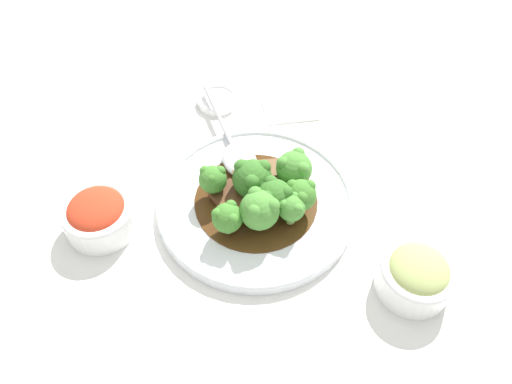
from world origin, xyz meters
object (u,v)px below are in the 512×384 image
at_px(beef_strip_0, 233,201).
at_px(broccoli_floret_1, 227,218).
at_px(main_plate, 256,202).
at_px(beef_strip_1, 276,192).
at_px(side_bowl_kimchi, 98,215).
at_px(beef_strip_2, 253,171).
at_px(broccoli_floret_4, 292,208).
at_px(side_bowl_appetizer, 416,275).
at_px(broccoli_floret_2, 259,210).
at_px(broccoli_floret_6, 213,179).
at_px(broccoli_floret_5, 275,196).
at_px(broccoli_floret_7, 294,168).
at_px(sauce_dish, 217,100).
at_px(serving_spoon, 237,154).
at_px(broccoli_floret_0, 252,178).
at_px(broccoli_floret_3, 301,195).

xyz_separation_m(beef_strip_0, broccoli_floret_1, (0.04, -0.00, 0.02)).
relative_size(main_plate, beef_strip_1, 5.56).
relative_size(broccoli_floret_1, side_bowl_kimchi, 0.50).
height_order(beef_strip_1, beef_strip_2, beef_strip_2).
height_order(broccoli_floret_4, side_bowl_kimchi, broccoli_floret_4).
height_order(beef_strip_0, beef_strip_1, beef_strip_0).
xyz_separation_m(beef_strip_0, side_bowl_kimchi, (0.03, -0.18, 0.00)).
xyz_separation_m(side_bowl_kimchi, side_bowl_appetizer, (0.08, 0.41, 0.00)).
bearing_deg(broccoli_floret_2, broccoli_floret_6, -129.49).
relative_size(broccoli_floret_2, broccoli_floret_5, 1.08).
relative_size(beef_strip_0, broccoli_floret_7, 1.33).
xyz_separation_m(main_plate, broccoli_floret_2, (0.05, 0.01, 0.05)).
height_order(main_plate, broccoli_floret_2, broccoli_floret_2).
xyz_separation_m(broccoli_floret_5, sauce_dish, (-0.24, -0.10, -0.05)).
xyz_separation_m(broccoli_floret_2, broccoli_floret_4, (-0.01, 0.04, -0.01)).
bearing_deg(broccoli_floret_6, broccoli_floret_1, 21.03).
height_order(beef_strip_2, broccoli_floret_5, broccoli_floret_5).
bearing_deg(sauce_dish, main_plate, 18.17).
distance_m(broccoli_floret_2, broccoli_floret_5, 0.03).
xyz_separation_m(main_plate, serving_spoon, (-0.08, -0.03, 0.02)).
bearing_deg(side_bowl_appetizer, broccoli_floret_7, -135.66).
height_order(broccoli_floret_0, broccoli_floret_4, broccoli_floret_0).
distance_m(main_plate, broccoli_floret_2, 0.06).
xyz_separation_m(broccoli_floret_2, sauce_dish, (-0.26, -0.08, -0.05)).
relative_size(broccoli_floret_7, side_bowl_appetizer, 0.60).
bearing_deg(serving_spoon, side_bowl_appetizer, 49.28).
height_order(broccoli_floret_6, serving_spoon, broccoli_floret_6).
xyz_separation_m(serving_spoon, side_bowl_kimchi, (0.12, -0.18, 0.00)).
relative_size(broccoli_floret_2, side_bowl_kimchi, 0.64).
relative_size(beef_strip_1, broccoli_floret_6, 1.01).
bearing_deg(serving_spoon, broccoli_floret_5, 29.47).
distance_m(main_plate, broccoli_floret_3, 0.07).
bearing_deg(broccoli_floret_1, beef_strip_1, 134.20).
bearing_deg(main_plate, broccoli_floret_1, -33.54).
xyz_separation_m(broccoli_floret_6, side_bowl_kimchi, (0.05, -0.15, -0.02)).
bearing_deg(broccoli_floret_0, serving_spoon, -159.30).
height_order(serving_spoon, side_bowl_appetizer, side_bowl_appetizer).
bearing_deg(side_bowl_kimchi, broccoli_floret_1, 85.88).
bearing_deg(broccoli_floret_0, broccoli_floret_6, -87.36).
height_order(broccoli_floret_3, serving_spoon, broccoli_floret_3).
relative_size(broccoli_floret_6, sauce_dish, 0.73).
height_order(broccoli_floret_1, broccoli_floret_5, broccoli_floret_5).
bearing_deg(broccoli_floret_2, broccoli_floret_5, 141.19).
height_order(broccoli_floret_3, sauce_dish, broccoli_floret_3).
xyz_separation_m(broccoli_floret_1, broccoli_floret_6, (-0.06, -0.02, 0.00)).
relative_size(broccoli_floret_4, side_bowl_appetizer, 0.52).
height_order(broccoli_floret_3, broccoli_floret_5, broccoli_floret_5).
distance_m(broccoli_floret_0, broccoli_floret_6, 0.05).
distance_m(broccoli_floret_1, broccoli_floret_3, 0.10).
xyz_separation_m(beef_strip_0, broccoli_floret_0, (-0.02, 0.03, 0.03)).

